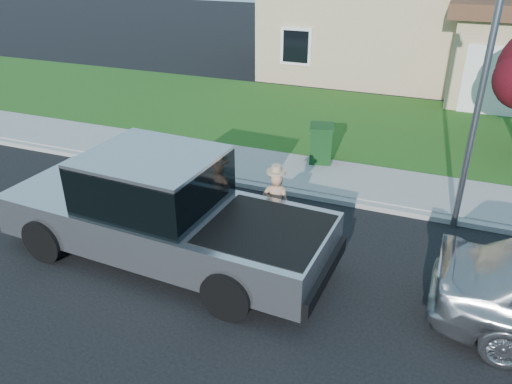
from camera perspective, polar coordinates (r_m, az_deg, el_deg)
ground at (r=9.94m, az=-5.28°, el=-6.70°), size 80.00×80.00×0.00m
curb at (r=11.93m, az=5.23°, el=-0.23°), size 40.00×0.20×0.12m
sidewalk at (r=12.88m, az=6.65°, el=1.91°), size 40.00×2.00×0.15m
lawn at (r=16.98m, az=10.77°, el=7.81°), size 40.00×7.00×0.10m
pickup_truck at (r=9.39m, az=-10.68°, el=-2.25°), size 6.52×2.65×2.11m
woman at (r=9.99m, az=2.26°, el=-1.35°), size 0.61×0.49×1.60m
trash_bin at (r=13.38m, az=7.43°, el=5.56°), size 0.76×0.83×1.00m
street_lamp at (r=10.30m, az=24.65°, el=11.48°), size 0.33×0.73×5.54m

